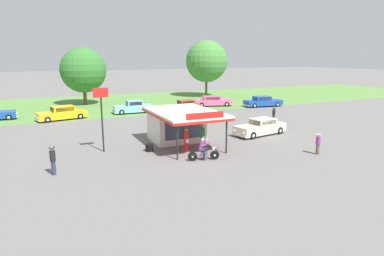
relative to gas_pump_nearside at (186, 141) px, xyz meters
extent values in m
plane|color=slate|center=(-0.25, -1.30, -0.86)|extent=(300.00, 300.00, 0.00)
cube|color=#56843D|center=(-0.25, 28.70, -0.85)|extent=(120.00, 24.00, 0.01)
cube|color=silver|center=(0.69, 3.75, 0.48)|extent=(4.11, 3.45, 2.67)
cube|color=#384C56|center=(0.69, 2.05, 0.53)|extent=(3.29, 0.05, 1.71)
cube|color=silver|center=(0.69, 1.98, 1.89)|extent=(4.81, 7.48, 0.16)
cube|color=red|center=(0.69, 1.98, 1.71)|extent=(4.81, 7.48, 0.18)
cube|color=red|center=(0.69, -1.73, 2.19)|extent=(2.88, 0.08, 0.44)
cylinder|color=black|center=(2.64, -1.36, 0.48)|extent=(0.12, 0.12, 2.67)
cylinder|color=black|center=(-1.27, -1.36, 0.48)|extent=(0.12, 0.12, 2.67)
cube|color=slate|center=(0.00, 0.00, -0.81)|extent=(0.44, 0.44, 0.10)
cylinder|color=red|center=(0.00, 0.00, 0.00)|extent=(0.34, 0.34, 1.51)
cube|color=white|center=(0.00, -0.18, 0.07)|extent=(0.22, 0.02, 0.28)
sphere|color=orange|center=(0.00, 0.00, 0.89)|extent=(0.26, 0.26, 0.26)
cube|color=slate|center=(1.38, 0.00, -0.81)|extent=(0.44, 0.44, 0.10)
cylinder|color=#1E6B33|center=(1.38, 0.00, 0.08)|extent=(0.34, 0.34, 1.66)
cube|color=white|center=(1.38, -0.18, 0.16)|extent=(0.22, 0.02, 0.28)
sphere|color=#EACC4C|center=(1.38, 0.00, 1.05)|extent=(0.26, 0.26, 0.26)
cylinder|color=black|center=(1.13, -2.38, -0.54)|extent=(0.65, 0.23, 0.64)
cylinder|color=silver|center=(1.13, -2.38, -0.54)|extent=(0.18, 0.15, 0.16)
cylinder|color=black|center=(-0.43, -2.06, -0.54)|extent=(0.65, 0.23, 0.64)
cylinder|color=silver|center=(-0.43, -2.06, -0.54)|extent=(0.18, 0.15, 0.16)
ellipsoid|color=black|center=(0.45, -2.24, -0.08)|extent=(0.60, 0.35, 0.24)
cube|color=#59595E|center=(0.40, -2.23, -0.44)|extent=(0.48, 0.32, 0.36)
cube|color=black|center=(0.11, -2.17, -0.14)|extent=(0.52, 0.35, 0.10)
cylinder|color=silver|center=(1.03, -2.36, -0.26)|extent=(0.38, 0.14, 0.71)
cylinder|color=silver|center=(0.91, -2.33, 0.12)|extent=(0.18, 0.69, 0.04)
sphere|color=silver|center=(1.01, -2.35, -0.04)|extent=(0.16, 0.16, 0.16)
cube|color=black|center=(-0.38, -2.07, -0.42)|extent=(0.47, 0.27, 0.12)
cylinder|color=silver|center=(0.04, -2.01, -0.58)|extent=(0.71, 0.22, 0.18)
cube|color=#2D3351|center=(0.17, -2.18, -0.08)|extent=(0.46, 0.41, 0.14)
cylinder|color=#2D3351|center=(0.40, -2.06, -0.48)|extent=(0.16, 0.25, 0.56)
cylinder|color=#2D3351|center=(0.34, -2.38, -0.48)|extent=(0.16, 0.25, 0.56)
cylinder|color=#8C338C|center=(0.21, -2.19, 0.24)|extent=(0.47, 0.40, 0.60)
sphere|color=beige|center=(0.27, -2.20, 0.61)|extent=(0.22, 0.22, 0.22)
cylinder|color=#8C338C|center=(0.49, -2.04, 0.32)|extent=(0.54, 0.20, 0.31)
cylinder|color=#8C338C|center=(0.41, -2.43, 0.32)|extent=(0.54, 0.20, 0.31)
cube|color=beige|center=(8.44, 2.55, -0.28)|extent=(5.33, 2.71, 0.80)
cube|color=beige|center=(8.76, 2.61, 0.38)|extent=(2.38, 1.96, 0.51)
cube|color=#283847|center=(7.73, 2.42, 0.38)|extent=(0.30, 1.40, 0.41)
cube|color=#283847|center=(8.90, 1.84, 0.38)|extent=(1.78, 0.36, 0.39)
cube|color=#283847|center=(8.62, 3.38, 0.38)|extent=(1.78, 0.36, 0.39)
cube|color=silver|center=(5.91, 2.09, -0.56)|extent=(0.43, 1.72, 0.18)
cube|color=silver|center=(10.97, 3.02, -0.56)|extent=(0.43, 1.72, 0.18)
sphere|color=white|center=(6.01, 1.51, -0.24)|extent=(0.18, 0.18, 0.18)
sphere|color=white|center=(5.80, 2.66, -0.24)|extent=(0.18, 0.18, 0.18)
cylinder|color=black|center=(6.90, 1.41, -0.53)|extent=(0.69, 0.32, 0.66)
cylinder|color=silver|center=(6.90, 1.41, -0.53)|extent=(0.33, 0.27, 0.30)
cylinder|color=black|center=(6.59, 3.07, -0.53)|extent=(0.69, 0.32, 0.66)
cylinder|color=silver|center=(6.59, 3.07, -0.53)|extent=(0.33, 0.27, 0.30)
cylinder|color=black|center=(10.30, 2.03, -0.53)|extent=(0.69, 0.32, 0.66)
cylinder|color=silver|center=(10.30, 2.03, -0.53)|extent=(0.33, 0.27, 0.30)
cylinder|color=black|center=(9.99, 3.70, -0.53)|extent=(0.69, 0.32, 0.66)
cylinder|color=silver|center=(9.99, 3.70, -0.53)|extent=(0.33, 0.27, 0.30)
cube|color=#19479E|center=(19.29, 17.00, -0.31)|extent=(5.52, 2.56, 0.74)
cube|color=#19479E|center=(19.10, 17.03, 0.33)|extent=(2.41, 1.96, 0.54)
cube|color=#283847|center=(20.18, 16.90, 0.33)|extent=(0.22, 1.51, 0.43)
cube|color=#283847|center=(19.20, 17.86, 0.33)|extent=(1.88, 0.26, 0.41)
cube|color=#283847|center=(19.00, 16.20, 0.33)|extent=(1.88, 0.26, 0.41)
cube|color=silver|center=(21.96, 16.68, -0.56)|extent=(0.34, 1.84, 0.18)
cube|color=silver|center=(16.61, 17.33, -0.56)|extent=(0.34, 1.84, 0.18)
sphere|color=white|center=(22.05, 17.30, -0.27)|extent=(0.18, 0.18, 0.18)
sphere|color=white|center=(21.90, 16.07, -0.27)|extent=(0.18, 0.18, 0.18)
cylinder|color=black|center=(21.19, 17.69, -0.53)|extent=(0.68, 0.28, 0.66)
cylinder|color=silver|center=(21.19, 17.69, -0.53)|extent=(0.32, 0.25, 0.30)
cylinder|color=black|center=(20.98, 15.89, -0.53)|extent=(0.68, 0.28, 0.66)
cylinder|color=silver|center=(20.98, 15.89, -0.53)|extent=(0.32, 0.25, 0.30)
cylinder|color=black|center=(17.60, 18.12, -0.53)|extent=(0.68, 0.28, 0.66)
cylinder|color=silver|center=(17.60, 18.12, -0.53)|extent=(0.32, 0.25, 0.30)
cylinder|color=black|center=(17.38, 16.32, -0.53)|extent=(0.68, 0.28, 0.66)
cylinder|color=silver|center=(17.38, 16.32, -0.53)|extent=(0.32, 0.25, 0.30)
cube|color=gold|center=(-7.57, 17.95, -0.29)|extent=(5.51, 2.94, 0.77)
cube|color=gold|center=(-7.41, 17.98, 0.40)|extent=(2.66, 2.10, 0.60)
cube|color=#283847|center=(-8.55, 17.73, 0.40)|extent=(0.35, 1.41, 0.48)
cube|color=#283847|center=(-7.24, 17.21, 0.40)|extent=(1.97, 0.47, 0.45)
cube|color=#283847|center=(-7.58, 18.76, 0.40)|extent=(1.97, 0.47, 0.45)
cube|color=silver|center=(-10.15, 17.37, -0.56)|extent=(0.50, 1.73, 0.18)
cube|color=silver|center=(-4.99, 18.52, -0.56)|extent=(0.50, 1.73, 0.18)
sphere|color=white|center=(-10.03, 16.79, -0.25)|extent=(0.18, 0.18, 0.18)
sphere|color=white|center=(-10.29, 17.94, -0.25)|extent=(0.18, 0.18, 0.18)
cylinder|color=black|center=(-9.12, 16.72, -0.53)|extent=(0.69, 0.34, 0.66)
cylinder|color=silver|center=(-9.12, 16.72, -0.53)|extent=(0.34, 0.28, 0.30)
cylinder|color=black|center=(-9.49, 18.40, -0.53)|extent=(0.69, 0.34, 0.66)
cylinder|color=silver|center=(-9.49, 18.40, -0.53)|extent=(0.34, 0.28, 0.30)
cylinder|color=black|center=(-5.65, 17.49, -0.53)|extent=(0.69, 0.34, 0.66)
cylinder|color=silver|center=(-5.65, 17.49, -0.53)|extent=(0.34, 0.28, 0.30)
cylinder|color=black|center=(-6.02, 19.17, -0.53)|extent=(0.69, 0.34, 0.66)
cylinder|color=silver|center=(-6.02, 19.17, -0.53)|extent=(0.34, 0.28, 0.30)
cube|color=#993819|center=(6.99, 17.19, -0.30)|extent=(4.64, 1.91, 0.75)
cube|color=#993819|center=(7.33, 17.19, 0.37)|extent=(1.78, 1.65, 0.60)
cube|color=#283847|center=(6.47, 17.20, 0.37)|extent=(0.06, 1.44, 0.48)
cube|color=#283847|center=(7.32, 16.39, 0.37)|extent=(1.50, 0.05, 0.46)
cube|color=#283847|center=(7.34, 17.98, 0.37)|extent=(1.50, 0.05, 0.46)
cube|color=silver|center=(4.66, 17.22, -0.56)|extent=(0.14, 1.75, 0.18)
cube|color=silver|center=(9.33, 17.16, -0.56)|extent=(0.14, 1.75, 0.18)
sphere|color=white|center=(4.64, 16.63, -0.27)|extent=(0.18, 0.18, 0.18)
sphere|color=white|center=(4.65, 17.81, -0.27)|extent=(0.18, 0.18, 0.18)
cylinder|color=black|center=(5.41, 16.35, -0.53)|extent=(0.66, 0.21, 0.66)
cylinder|color=silver|center=(5.41, 16.35, -0.53)|extent=(0.30, 0.22, 0.30)
cylinder|color=black|center=(5.44, 18.08, -0.53)|extent=(0.66, 0.21, 0.66)
cylinder|color=silver|center=(5.44, 18.08, -0.53)|extent=(0.30, 0.22, 0.30)
cylinder|color=black|center=(8.55, 16.31, -0.53)|extent=(0.66, 0.21, 0.66)
cylinder|color=silver|center=(8.55, 16.31, -0.53)|extent=(0.30, 0.22, 0.30)
cylinder|color=black|center=(8.57, 18.03, -0.53)|extent=(0.66, 0.21, 0.66)
cylinder|color=silver|center=(8.57, 18.03, -0.53)|extent=(0.30, 0.22, 0.30)
cube|color=silver|center=(-12.29, 21.00, -0.56)|extent=(0.19, 1.76, 0.18)
sphere|color=white|center=(-12.30, 21.59, -0.26)|extent=(0.18, 0.18, 0.18)
sphere|color=white|center=(-12.26, 20.41, -0.26)|extent=(0.18, 0.18, 0.18)
cylinder|color=black|center=(-13.12, 21.84, -0.53)|extent=(0.67, 0.22, 0.66)
cylinder|color=silver|center=(-13.12, 21.84, -0.53)|extent=(0.31, 0.23, 0.30)
cylinder|color=black|center=(-13.06, 20.11, -0.53)|extent=(0.67, 0.22, 0.66)
cylinder|color=silver|center=(-13.06, 20.11, -0.53)|extent=(0.31, 0.23, 0.30)
cube|color=#7AC6D1|center=(0.96, 19.18, -0.28)|extent=(4.87, 2.03, 0.80)
cube|color=#7AC6D1|center=(1.13, 19.17, 0.42)|extent=(1.88, 1.73, 0.60)
cube|color=#283847|center=(0.23, 19.19, 0.42)|extent=(0.08, 1.49, 0.48)
cube|color=#283847|center=(1.11, 18.35, 0.42)|extent=(1.57, 0.07, 0.46)
cube|color=#283847|center=(1.15, 20.00, 0.42)|extent=(1.57, 0.07, 0.46)
cube|color=silver|center=(-1.48, 19.24, -0.56)|extent=(0.17, 1.82, 0.18)
cube|color=silver|center=(3.40, 19.12, -0.56)|extent=(0.17, 1.82, 0.18)
sphere|color=white|center=(-1.50, 18.63, -0.24)|extent=(0.18, 0.18, 0.18)
sphere|color=white|center=(-1.47, 19.85, -0.24)|extent=(0.18, 0.18, 0.18)
cylinder|color=black|center=(-0.70, 18.32, -0.53)|extent=(0.66, 0.22, 0.66)
cylinder|color=silver|center=(-0.70, 18.32, -0.53)|extent=(0.30, 0.23, 0.30)
cylinder|color=black|center=(-0.66, 20.11, -0.53)|extent=(0.66, 0.22, 0.66)
cylinder|color=silver|center=(-0.66, 20.11, -0.53)|extent=(0.30, 0.23, 0.30)
cylinder|color=black|center=(2.58, 18.24, -0.53)|extent=(0.66, 0.22, 0.66)
cylinder|color=silver|center=(2.58, 18.24, -0.53)|extent=(0.30, 0.23, 0.30)
cylinder|color=black|center=(2.62, 20.03, -0.53)|extent=(0.66, 0.22, 0.66)
cylinder|color=silver|center=(2.62, 20.03, -0.53)|extent=(0.30, 0.23, 0.30)
cube|color=#E55993|center=(12.99, 20.37, -0.30)|extent=(5.65, 3.24, 0.75)
cube|color=#E55993|center=(12.81, 20.42, 0.33)|extent=(2.77, 2.25, 0.51)
cube|color=#283847|center=(13.96, 20.11, 0.33)|extent=(0.43, 1.44, 0.41)
cube|color=#283847|center=(13.03, 21.21, 0.33)|extent=(1.99, 0.57, 0.39)
cube|color=#283847|center=(12.60, 19.63, 0.33)|extent=(1.99, 0.57, 0.39)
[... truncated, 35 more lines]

